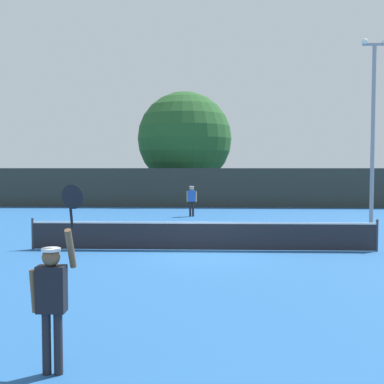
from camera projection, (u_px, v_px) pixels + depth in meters
name	position (u px, v px, depth m)	size (l,w,h in m)	color
ground_plane	(203.00, 250.00, 15.98)	(120.00, 120.00, 0.00)	#235693
tennis_net	(203.00, 235.00, 15.95)	(11.67, 0.08, 1.07)	#232328
perimeter_fence	(206.00, 188.00, 32.79)	(32.03, 0.12, 2.71)	#2D332D
player_serving	(53.00, 291.00, 6.39)	(0.67, 0.40, 2.58)	black
player_receiving	(192.00, 198.00, 26.81)	(0.57, 0.25, 1.71)	blue
tennis_ball	(227.00, 234.00, 19.52)	(0.07, 0.07, 0.07)	#CCE033
light_pole	(373.00, 121.00, 21.79)	(1.18, 0.28, 8.66)	gray
large_tree	(185.00, 139.00, 37.32)	(7.38, 7.38, 8.68)	brown
parked_car_near	(232.00, 192.00, 38.53)	(2.04, 4.26, 1.69)	navy
parked_car_mid	(319.00, 190.00, 40.97)	(2.46, 4.42, 1.69)	red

